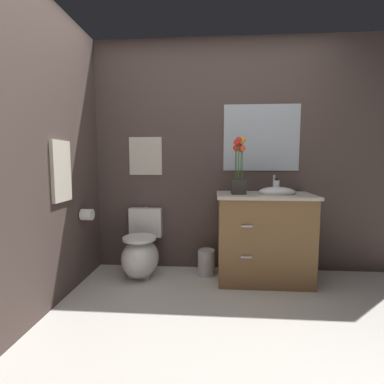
% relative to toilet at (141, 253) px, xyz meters
% --- Properties ---
extents(ground_plane, '(8.64, 8.64, 0.00)m').
position_rel_toilet_xyz_m(ground_plane, '(0.74, -1.14, -0.24)').
color(ground_plane, beige).
extents(wall_back, '(4.03, 0.05, 2.50)m').
position_rel_toilet_xyz_m(wall_back, '(0.94, 0.30, 1.01)').
color(wall_back, '#4C3D38').
rests_on(wall_back, ground_plane).
extents(wall_left, '(0.05, 3.97, 2.50)m').
position_rel_toilet_xyz_m(wall_left, '(-0.58, -0.72, 1.01)').
color(wall_left, '#4C3D38').
rests_on(wall_left, ground_plane).
extents(toilet, '(0.38, 0.59, 0.69)m').
position_rel_toilet_xyz_m(toilet, '(0.00, 0.00, 0.00)').
color(toilet, white).
rests_on(toilet, ground_plane).
extents(vanity_cabinet, '(0.94, 0.56, 1.06)m').
position_rel_toilet_xyz_m(vanity_cabinet, '(1.26, -0.03, 0.21)').
color(vanity_cabinet, brown).
rests_on(vanity_cabinet, ground_plane).
extents(flower_vase, '(0.14, 0.14, 0.55)m').
position_rel_toilet_xyz_m(flower_vase, '(1.00, -0.06, 0.85)').
color(flower_vase, '#38332D').
rests_on(flower_vase, vanity_cabinet).
extents(soap_bottle, '(0.06, 0.06, 0.16)m').
position_rel_toilet_xyz_m(soap_bottle, '(1.37, -0.01, 0.71)').
color(soap_bottle, white).
rests_on(soap_bottle, vanity_cabinet).
extents(trash_bin, '(0.18, 0.18, 0.27)m').
position_rel_toilet_xyz_m(trash_bin, '(0.68, 0.06, -0.11)').
color(trash_bin, '#B7B7BC').
rests_on(trash_bin, ground_plane).
extents(wall_poster, '(0.36, 0.01, 0.42)m').
position_rel_toilet_xyz_m(wall_poster, '(-0.00, 0.27, 1.01)').
color(wall_poster, beige).
extents(wall_mirror, '(0.80, 0.01, 0.70)m').
position_rel_toilet_xyz_m(wall_mirror, '(1.26, 0.27, 1.21)').
color(wall_mirror, '#B2BCC6').
extents(hanging_towel, '(0.03, 0.28, 0.52)m').
position_rel_toilet_xyz_m(hanging_towel, '(-0.54, -0.54, 0.87)').
color(hanging_towel, beige).
extents(toilet_paper_roll, '(0.11, 0.11, 0.11)m').
position_rel_toilet_xyz_m(toilet_paper_roll, '(-0.48, -0.20, 0.44)').
color(toilet_paper_roll, white).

